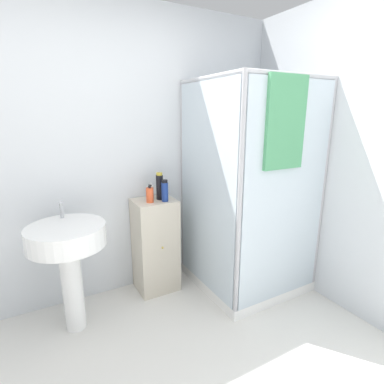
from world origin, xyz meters
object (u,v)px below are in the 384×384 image
(lotion_bottle_white, at_px, (151,192))
(sink, at_px, (68,249))
(shampoo_bottle_tall_black, at_px, (160,186))
(shampoo_bottle_blue, at_px, (165,191))
(soap_dispenser, at_px, (150,195))

(lotion_bottle_white, bearing_deg, sink, -160.40)
(lotion_bottle_white, bearing_deg, shampoo_bottle_tall_black, -44.50)
(shampoo_bottle_blue, bearing_deg, shampoo_bottle_tall_black, 100.44)
(shampoo_bottle_tall_black, relative_size, shampoo_bottle_blue, 1.28)
(shampoo_bottle_tall_black, bearing_deg, lotion_bottle_white, 135.50)
(soap_dispenser, height_order, lotion_bottle_white, soap_dispenser)
(shampoo_bottle_blue, xyz_separation_m, lotion_bottle_white, (-0.07, 0.14, -0.03))
(shampoo_bottle_tall_black, distance_m, shampoo_bottle_blue, 0.08)
(sink, xyz_separation_m, shampoo_bottle_blue, (0.83, 0.13, 0.30))
(sink, height_order, lotion_bottle_white, lotion_bottle_white)
(soap_dispenser, xyz_separation_m, shampoo_bottle_tall_black, (0.11, 0.05, 0.05))
(shampoo_bottle_blue, bearing_deg, sink, -170.95)
(soap_dispenser, bearing_deg, shampoo_bottle_tall_black, 22.28)
(shampoo_bottle_blue, bearing_deg, lotion_bottle_white, 118.41)
(lotion_bottle_white, bearing_deg, soap_dispenser, -116.61)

